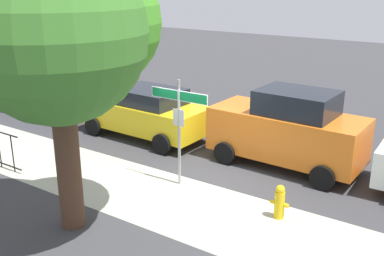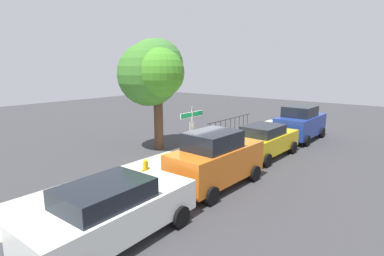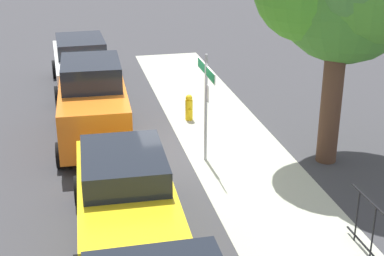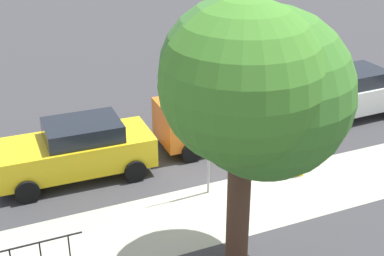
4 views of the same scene
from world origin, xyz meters
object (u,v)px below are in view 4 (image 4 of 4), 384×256
object	(u,v)px
car_orange	(224,111)
car_yellow	(77,149)
car_white	(345,94)
fire_hydrant	(300,163)
street_sign	(209,130)
shade_tree	(251,84)

from	to	relation	value
car_orange	car_yellow	distance (m)	4.81
car_white	fire_hydrant	xyz separation A→B (m)	(3.78, 2.90, -0.49)
car_orange	fire_hydrant	distance (m)	3.07
car_orange	fire_hydrant	size ratio (longest dim) A/B	5.42
car_white	car_yellow	xyz separation A→B (m)	(9.60, 0.40, -0.02)
car_white	fire_hydrant	size ratio (longest dim) A/B	6.06
street_sign	car_yellow	bearing A→B (deg)	-37.47
car_yellow	shade_tree	bearing A→B (deg)	114.74
street_sign	car_orange	size ratio (longest dim) A/B	0.64
street_sign	fire_hydrant	world-z (taller)	street_sign
fire_hydrant	street_sign	bearing A→B (deg)	-4.03
car_yellow	street_sign	bearing A→B (deg)	144.27
street_sign	shade_tree	distance (m)	4.07
car_yellow	fire_hydrant	size ratio (longest dim) A/B	5.61
street_sign	fire_hydrant	distance (m)	3.20
street_sign	shade_tree	bearing A→B (deg)	77.90
car_white	street_sign	bearing A→B (deg)	20.75
shade_tree	car_orange	distance (m)	7.08
shade_tree	car_yellow	xyz separation A→B (m)	(2.33, -5.49, -3.47)
car_yellow	fire_hydrant	distance (m)	6.36
street_sign	car_white	bearing A→B (deg)	-157.68
street_sign	shade_tree	size ratio (longest dim) A/B	0.45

